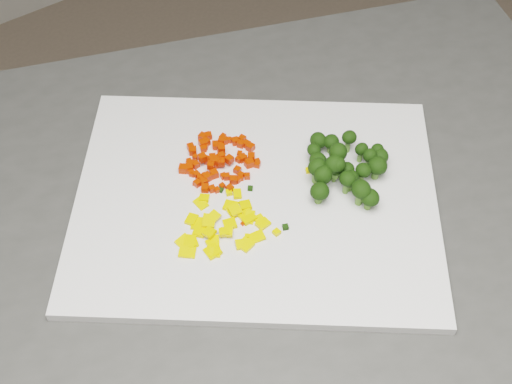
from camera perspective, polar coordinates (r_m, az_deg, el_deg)
cutting_board at (r=0.83m, az=0.00°, el=-0.68°), size 0.53×0.52×0.01m
carrot_pile at (r=0.86m, az=-3.00°, el=2.90°), size 0.09×0.09×0.03m
pepper_pile at (r=0.80m, az=-2.49°, el=-2.65°), size 0.11×0.11×0.01m
broccoli_pile at (r=0.83m, az=6.85°, el=2.24°), size 0.11×0.11×0.05m
carrot_cube_0 at (r=0.86m, az=-2.15°, el=2.63°), size 0.01×0.01×0.01m
carrot_cube_1 at (r=0.88m, az=-4.24°, el=3.47°), size 0.01×0.01×0.01m
carrot_cube_2 at (r=0.84m, az=-3.54°, el=0.25°), size 0.01×0.01×0.01m
carrot_cube_3 at (r=0.89m, az=-3.89°, el=4.45°), size 0.01×0.01×0.01m
carrot_cube_4 at (r=0.84m, az=-1.47°, el=0.95°), size 0.01×0.01×0.01m
carrot_cube_5 at (r=0.88m, az=-2.87°, el=3.74°), size 0.01×0.01×0.01m
carrot_cube_6 at (r=0.85m, az=-3.95°, el=1.19°), size 0.01×0.01×0.01m
carrot_cube_7 at (r=0.85m, az=-5.18°, el=1.60°), size 0.01×0.01×0.01m
carrot_cube_8 at (r=0.86m, az=-2.81°, el=2.65°), size 0.01×0.01×0.01m
carrot_cube_9 at (r=0.86m, az=-5.35°, el=2.26°), size 0.01×0.01×0.01m
carrot_cube_10 at (r=0.87m, az=-1.31°, el=3.08°), size 0.01×0.01×0.01m
carrot_cube_11 at (r=0.86m, az=-3.20°, el=2.50°), size 0.01×0.01×0.01m
carrot_cube_12 at (r=0.86m, az=-2.94°, el=2.63°), size 0.01×0.01×0.01m
carrot_cube_13 at (r=0.89m, az=-2.19°, el=4.18°), size 0.01×0.01×0.01m
carrot_cube_14 at (r=0.84m, az=-4.09°, el=0.31°), size 0.01×0.01×0.01m
carrot_cube_15 at (r=0.88m, az=-3.22°, el=3.66°), size 0.01×0.01×0.01m
carrot_cube_16 at (r=0.88m, az=-4.06°, el=3.98°), size 0.01×0.01×0.01m
carrot_cube_17 at (r=0.87m, az=-0.98°, el=2.72°), size 0.01×0.01×0.01m
carrot_cube_18 at (r=0.86m, az=-4.85°, el=2.20°), size 0.01×0.01×0.01m
carrot_cube_19 at (r=0.83m, az=-2.11°, el=0.30°), size 0.01×0.01×0.01m
carrot_cube_20 at (r=0.85m, az=-1.50°, el=1.77°), size 0.01×0.01×0.01m
carrot_cube_21 at (r=0.85m, az=-2.35°, el=1.24°), size 0.01×0.01×0.01m
carrot_cube_22 at (r=0.89m, az=-3.91°, el=4.54°), size 0.01×0.01×0.01m
carrot_cube_23 at (r=0.86m, az=-1.07°, el=2.73°), size 0.01×0.01×0.01m
carrot_cube_24 at (r=0.85m, az=-4.48°, el=1.17°), size 0.01×0.01×0.01m
carrot_cube_25 at (r=0.83m, az=-3.16°, el=0.17°), size 0.01×0.01×0.01m
carrot_cube_26 at (r=0.86m, az=0.11°, el=2.19°), size 0.01×0.01×0.01m
carrot_cube_27 at (r=0.87m, az=-2.76°, el=3.47°), size 0.01×0.01×0.01m
carrot_cube_28 at (r=0.88m, az=-4.07°, el=3.65°), size 0.01×0.01×0.01m
carrot_cube_29 at (r=0.87m, az=-4.85°, el=2.77°), size 0.01×0.01×0.01m
carrot_cube_30 at (r=0.86m, az=-3.28°, el=2.21°), size 0.01×0.01×0.01m
carrot_cube_31 at (r=0.88m, az=-4.28°, el=3.89°), size 0.01×0.01×0.01m
carrot_cube_32 at (r=0.88m, az=-1.23°, el=3.87°), size 0.01×0.01×0.01m
carrot_cube_33 at (r=0.85m, az=-2.62°, el=1.28°), size 0.01×0.01×0.01m
carrot_cube_34 at (r=0.89m, az=-2.64°, el=4.49°), size 0.01×0.01×0.01m
carrot_cube_35 at (r=0.86m, az=-0.66°, el=2.25°), size 0.01×0.01×0.01m
carrot_cube_36 at (r=0.89m, az=-4.29°, el=4.42°), size 0.01×0.01×0.01m
carrot_cube_37 at (r=0.87m, az=-3.50°, el=2.76°), size 0.01×0.01×0.01m
carrot_cube_38 at (r=0.86m, az=-2.76°, el=2.52°), size 0.01×0.01×0.01m
carrot_cube_39 at (r=0.86m, az=-2.95°, el=2.79°), size 0.01×0.01×0.01m
carrot_cube_40 at (r=0.85m, az=-5.13°, el=1.44°), size 0.01×0.01×0.01m
carrot_cube_41 at (r=0.86m, az=-1.38°, el=2.64°), size 0.01×0.01×0.01m
carrot_cube_42 at (r=0.86m, az=-4.31°, el=2.76°), size 0.01×0.01×0.01m
carrot_cube_43 at (r=0.86m, az=0.11°, el=2.43°), size 0.01×0.01×0.01m
carrot_cube_44 at (r=0.86m, az=-3.17°, el=2.49°), size 0.01×0.01×0.01m
carrot_cube_45 at (r=0.85m, az=-4.80°, el=1.43°), size 0.01×0.01×0.01m
carrot_cube_46 at (r=0.89m, az=-1.12°, el=4.27°), size 0.01×0.01×0.01m
carrot_cube_47 at (r=0.87m, az=-2.80°, el=3.26°), size 0.01×0.01×0.01m
carrot_cube_48 at (r=0.86m, az=-2.95°, el=2.59°), size 0.01×0.01×0.01m
carrot_cube_49 at (r=0.85m, az=-3.63°, el=2.14°), size 0.01×0.01×0.01m
carrot_cube_50 at (r=0.85m, az=-1.24°, el=1.14°), size 0.01×0.01×0.01m
carrot_cube_51 at (r=0.88m, az=-0.78°, el=3.85°), size 0.01×0.01×0.01m
carrot_cube_52 at (r=0.88m, az=-3.27°, el=3.79°), size 0.01×0.01×0.01m
carrot_cube_53 at (r=0.88m, az=-5.08°, el=3.30°), size 0.01×0.01×0.01m
carrot_cube_54 at (r=0.84m, az=-2.72°, el=0.48°), size 0.01×0.01×0.01m
carrot_cube_55 at (r=0.86m, az=-5.86°, el=1.87°), size 0.01×0.01×0.01m
carrot_cube_56 at (r=0.87m, az=-0.38°, el=2.82°), size 0.01×0.01×0.01m
carrot_cube_57 at (r=0.89m, az=-3.82°, el=4.51°), size 0.01×0.01×0.01m
carrot_cube_58 at (r=0.86m, az=-0.51°, el=2.33°), size 0.01×0.01×0.01m
carrot_cube_59 at (r=0.85m, az=-4.00°, el=1.28°), size 0.01×0.01×0.01m
carrot_cube_60 at (r=0.89m, az=-2.57°, el=4.14°), size 0.01×0.01×0.01m
carrot_cube_61 at (r=0.88m, az=-1.68°, el=4.09°), size 0.01×0.01×0.01m
carrot_cube_62 at (r=0.85m, az=-1.21°, el=1.35°), size 0.01×0.01×0.01m
carrot_cube_63 at (r=0.84m, az=-4.19°, el=0.82°), size 0.01×0.01×0.01m
carrot_cube_64 at (r=0.86m, az=-2.64°, el=2.88°), size 0.01×0.01×0.01m
carrot_cube_65 at (r=0.85m, az=-0.71°, el=1.28°), size 0.01×0.01×0.01m
carrot_cube_66 at (r=0.86m, az=-2.80°, el=2.90°), size 0.01×0.01×0.01m
carrot_cube_67 at (r=0.85m, az=-2.78°, el=2.39°), size 0.01×0.01×0.01m
carrot_cube_68 at (r=0.86m, az=-3.82°, el=2.52°), size 0.01×0.01×0.01m
carrot_cube_69 at (r=0.88m, az=-0.45°, el=3.60°), size 0.01×0.01×0.01m
carrot_cube_70 at (r=0.88m, az=-5.24°, el=3.59°), size 0.01×0.01×0.01m
carrot_cube_71 at (r=0.84m, az=-4.72°, el=0.70°), size 0.01×0.01×0.01m
carrot_cube_72 at (r=0.86m, az=-5.29°, el=2.25°), size 0.01×0.01×0.01m
carrot_cube_73 at (r=0.85m, az=-3.37°, el=1.45°), size 0.01×0.01×0.01m
carrot_cube_74 at (r=0.86m, az=-5.45°, el=1.72°), size 0.01×0.01×0.01m
carrot_cube_75 at (r=0.89m, az=-2.75°, el=4.13°), size 0.01×0.01×0.01m
carrot_cube_76 at (r=0.86m, az=-3.40°, el=2.50°), size 0.01×0.01×0.01m
carrot_cube_77 at (r=0.86m, az=-5.39°, el=1.93°), size 0.01×0.01×0.01m
carrot_cube_78 at (r=0.87m, az=-5.38°, el=2.46°), size 0.01×0.01×0.01m
carrot_cube_79 at (r=0.84m, az=-1.82°, el=0.97°), size 0.01×0.01×0.01m
pepper_chunk_0 at (r=0.80m, az=-3.80°, el=-2.31°), size 0.02×0.02×0.01m
pepper_chunk_1 at (r=0.78m, az=-3.33°, el=-4.86°), size 0.02×0.02×0.01m
pepper_chunk_2 at (r=0.79m, az=-5.52°, el=-4.81°), size 0.02×0.02×0.01m
pepper_chunk_3 at (r=0.83m, az=-4.16°, el=-0.49°), size 0.02×0.02×0.01m
pepper_chunk_4 at (r=0.78m, az=-3.49°, el=-4.77°), size 0.02×0.02×0.01m
pepper_chunk_5 at (r=0.81m, az=-0.71°, el=-2.00°), size 0.02×0.02×0.01m
pepper_chunk_6 at (r=0.81m, az=-1.66°, el=-1.46°), size 0.02×0.02×0.01m
pepper_chunk_7 at (r=0.79m, az=-2.38°, el=-3.22°), size 0.02×0.02×0.01m
pepper_chunk_8 at (r=0.82m, az=-1.79°, el=-1.55°), size 0.02×0.02×0.01m
pepper_chunk_9 at (r=0.79m, az=-3.51°, el=-4.19°), size 0.01×0.02×0.00m
pepper_chunk_10 at (r=0.83m, az=-4.44°, el=-0.92°), size 0.01×0.02×0.01m
pepper_chunk_11 at (r=0.80m, az=-2.11°, el=-2.57°), size 0.02×0.02×0.01m
pepper_chunk_12 at (r=0.82m, az=-0.85°, el=-1.07°), size 0.02×0.02×0.01m
pepper_chunk_13 at (r=0.81m, az=-3.39°, el=-1.96°), size 0.02×0.02×0.01m
pepper_chunk_14 at (r=0.79m, az=-2.56°, el=-3.21°), size 0.02×0.01×0.01m
pepper_chunk_15 at (r=0.81m, az=-4.76°, el=-2.52°), size 0.02×0.02×0.00m
pepper_chunk_16 at (r=0.82m, az=-2.04°, el=-1.12°), size 0.02×0.02×0.01m
pepper_chunk_17 at (r=0.79m, az=-0.84°, el=-4.25°), size 0.02×0.02×0.01m
pepper_chunk_18 at (r=0.81m, az=0.37°, el=-2.33°), size 0.01×0.02×0.00m
pepper_chunk_19 at (r=0.81m, az=-5.17°, el=-2.20°), size 0.02×0.02×0.01m
pepper_chunk_20 at (r=0.79m, az=-3.37°, el=-3.94°), size 0.02×0.02×0.01m
pepper_chunk_21 at (r=0.79m, az=-1.07°, el=-4.20°), size 0.02×0.02×0.01m
pepper_chunk_22 at (r=0.79m, az=0.05°, el=-3.62°), size 0.02×0.02×0.01m
pepper_chunk_23 at (r=0.79m, az=-5.34°, el=-3.99°), size 0.02×0.02×0.00m
pepper_chunk_24 at (r=0.79m, az=-5.12°, el=-4.10°), size 0.02×0.02×0.01m
pepper_chunk_25 at (r=0.80m, az=0.57°, el=-2.57°), size 0.02×0.01×0.01m
pepper_chunk_26 at (r=0.79m, az=-5.80°, el=-3.97°), size 0.02×0.02×0.01m
pepper_chunk_27 at (r=0.81m, az=-0.52°, el=-2.03°), size 0.02×0.02×0.01m
pepper_chunk_28 at (r=0.80m, az=-4.53°, el=-3.12°), size 0.02×0.02×0.01m
pepper_chunk_29 at (r=0.83m, az=-1.51°, el=-0.15°), size 0.01×0.02×0.01m
pepper_chunk_30 at (r=0.79m, az=-3.76°, el=-3.26°), size 0.02×0.02×0.01m
broccoli_floret_0 at (r=0.84m, az=8.47°, el=1.35°), size 0.02×0.02×0.03m
broccoli_floret_1 at (r=0.82m, az=8.31°, el=-0.16°), size 0.03×0.03×0.03m
broccoli_floret_2 at (r=0.87m, az=4.94°, el=3.91°), size 0.03×0.03×0.02m
broccoli_floret_3 at (r=0.83m, az=7.48°, el=0.80°), size 0.03×0.03×0.03m
broccoli_floret_4 at (r=0.85m, az=4.92°, el=2.29°), size 0.03×0.03×0.03m
broccoli_floret_5 at (r=0.83m, az=5.30°, el=0.97°), size 0.03×0.03×0.03m
broccoli_floret_6 at (r=0.83m, az=6.17°, el=1.98°), size 0.03×0.03×0.03m
broccoli_floret_7 at (r=0.84m, az=6.48°, el=2.81°), size 0.03×0.03×0.03m
broccoli_floret_8 at (r=0.85m, az=9.60°, el=1.83°), size 0.03×0.03×0.03m
broccoli_floret_9 at (r=0.87m, az=9.84°, el=2.64°), size 0.03×0.03×0.02m
broccoli_floret_10 at (r=0.87m, az=8.36°, el=3.09°), size 0.02×0.02×0.03m
broccoli_floret_11 at (r=0.86m, az=4.59°, el=3.04°), size 0.02×0.02×0.03m
broccoli_floret_12 at (r=0.82m, az=9.00°, el=-0.67°), size 0.03×0.03×0.03m
broccoli_floret_13 at (r=0.87m, az=9.61°, el=3.07°), size 0.02×0.02×0.03m
broccoli_floret_14 at (r=0.87m, az=7.38°, el=3.97°), size 0.02×0.02×0.03m
broccoli_floret_15 at (r=0.83m, az=7.24°, el=0.69°), size 0.03×0.03×0.03m
broccoli_floret_16 at (r=0.83m, az=6.47°, el=1.85°), size 0.03×0.03×0.03m
broccoli_floret_17 at (r=0.82m, az=5.05°, el=-0.17°), size 0.03×0.03×0.03m
broccoli_floret_18 at (r=0.84m, az=6.32°, el=1.44°), size 0.02×0.02×0.02m
broccoli_floret_19 at (r=0.87m, az=5.97°, el=3.80°), size 0.03×0.03×0.02m
broccoli_floret_20 at (r=0.86m, az=9.01°, el=2.56°), size 0.02×0.02×0.03m
broccoli_floret_21 at (r=0.84m, az=4.84°, el=1.63°), size 0.03×0.03×0.03m
broccoli_floret_22 at (r=0.86m, az=9.40°, el=2.16°), size 0.02×0.02×0.02m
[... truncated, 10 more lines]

